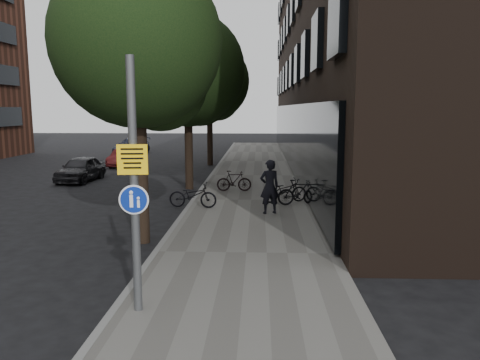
# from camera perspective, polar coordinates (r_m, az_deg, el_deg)

# --- Properties ---
(ground) EXTENTS (120.00, 120.00, 0.00)m
(ground) POSITION_cam_1_polar(r_m,az_deg,el_deg) (8.57, -1.61, -16.31)
(ground) COLOR black
(ground) RESTS_ON ground
(sidewalk) EXTENTS (4.50, 60.00, 0.12)m
(sidewalk) POSITION_cam_1_polar(r_m,az_deg,el_deg) (18.10, 1.37, -2.61)
(sidewalk) COLOR #62605B
(sidewalk) RESTS_ON ground
(curb_edge) EXTENTS (0.15, 60.00, 0.13)m
(curb_edge) POSITION_cam_1_polar(r_m,az_deg,el_deg) (18.27, -5.71, -2.52)
(curb_edge) COLOR slate
(curb_edge) RESTS_ON ground
(building_right_dark_brick) EXTENTS (12.00, 40.00, 18.00)m
(building_right_dark_brick) POSITION_cam_1_polar(r_m,az_deg,el_deg) (31.25, 18.00, 18.26)
(building_right_dark_brick) COLOR black
(building_right_dark_brick) RESTS_ON ground
(street_tree_near) EXTENTS (4.40, 4.40, 7.50)m
(street_tree_near) POSITION_cam_1_polar(r_m,az_deg,el_deg) (12.84, -11.95, 15.19)
(street_tree_near) COLOR black
(street_tree_near) RESTS_ON ground
(street_tree_mid) EXTENTS (5.00, 5.00, 7.80)m
(street_tree_mid) POSITION_cam_1_polar(r_m,az_deg,el_deg) (21.16, -6.16, 12.74)
(street_tree_mid) COLOR black
(street_tree_mid) RESTS_ON ground
(street_tree_far) EXTENTS (5.00, 5.00, 7.80)m
(street_tree_far) POSITION_cam_1_polar(r_m,az_deg,el_deg) (30.08, -3.58, 11.58)
(street_tree_far) COLOR black
(street_tree_far) RESTS_ON ground
(signpost) EXTENTS (0.50, 0.15, 4.37)m
(signpost) POSITION_cam_1_polar(r_m,az_deg,el_deg) (8.09, -12.77, -0.74)
(signpost) COLOR #595B5E
(signpost) RESTS_ON sidewalk
(pedestrian) EXTENTS (0.76, 0.61, 1.82)m
(pedestrian) POSITION_cam_1_polar(r_m,az_deg,el_deg) (15.63, 3.61, -0.82)
(pedestrian) COLOR black
(pedestrian) RESTS_ON sidewalk
(parked_bike_facade_near) EXTENTS (1.80, 1.07, 0.89)m
(parked_bike_facade_near) POSITION_cam_1_polar(r_m,az_deg,el_deg) (17.63, 5.49, -1.28)
(parked_bike_facade_near) COLOR black
(parked_bike_facade_near) RESTS_ON sidewalk
(parked_bike_facade_far) EXTENTS (1.61, 0.68, 0.94)m
(parked_bike_facade_far) POSITION_cam_1_polar(r_m,az_deg,el_deg) (17.17, 7.18, -1.50)
(parked_bike_facade_far) COLOR black
(parked_bike_facade_far) RESTS_ON sidewalk
(parked_bike_curb_near) EXTENTS (1.76, 0.76, 0.90)m
(parked_bike_curb_near) POSITION_cam_1_polar(r_m,az_deg,el_deg) (16.69, -5.77, -1.84)
(parked_bike_curb_near) COLOR black
(parked_bike_curb_near) RESTS_ON sidewalk
(parked_bike_curb_far) EXTENTS (1.49, 0.48, 0.88)m
(parked_bike_curb_far) POSITION_cam_1_polar(r_m,az_deg,el_deg) (19.87, -0.73, -0.11)
(parked_bike_curb_far) COLOR black
(parked_bike_curb_far) RESTS_ON sidewalk
(parked_car_near) EXTENTS (1.68, 3.73, 1.25)m
(parked_car_near) POSITION_cam_1_polar(r_m,az_deg,el_deg) (24.71, -18.84, 1.31)
(parked_car_near) COLOR black
(parked_car_near) RESTS_ON ground
(parked_car_mid) EXTENTS (1.27, 3.30, 1.07)m
(parked_car_mid) POSITION_cam_1_polar(r_m,az_deg,el_deg) (30.28, -14.05, 2.65)
(parked_car_mid) COLOR #5A191B
(parked_car_mid) RESTS_ON ground
(parked_car_far) EXTENTS (2.30, 4.57, 1.27)m
(parked_car_far) POSITION_cam_1_polar(r_m,az_deg,el_deg) (37.85, -13.05, 4.01)
(parked_car_far) COLOR #1A1D2F
(parked_car_far) RESTS_ON ground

